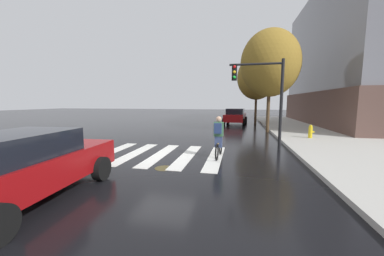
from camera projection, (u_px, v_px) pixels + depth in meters
ground_plane at (163, 155)px, 9.28m from camera, size 120.00×120.00×0.00m
crosswalk_stripes at (160, 155)px, 9.31m from camera, size 5.27×4.08×0.01m
manhole_cover at (164, 168)px, 7.40m from camera, size 0.64×0.64×0.01m
sedan_near at (23, 166)px, 4.85m from camera, size 2.37×4.70×1.59m
sedan_mid at (235, 116)px, 22.36m from camera, size 2.53×4.79×1.60m
cyclist at (219, 137)px, 8.67m from camera, size 0.37×1.71×1.69m
traffic_light_near at (263, 89)px, 10.10m from camera, size 2.47×0.28×4.20m
fire_hydrant at (310, 131)px, 12.73m from camera, size 0.33×0.22×0.78m
street_tree_near at (270, 63)px, 15.65m from camera, size 4.18×4.18×7.44m
street_tree_mid at (257, 77)px, 22.42m from camera, size 3.98×3.98×7.08m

